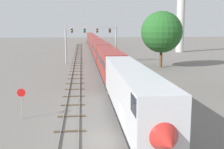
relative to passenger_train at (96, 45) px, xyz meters
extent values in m
plane|color=slate|center=(-2.00, -70.59, -2.61)|extent=(400.00, 400.00, 0.00)
cube|color=slate|center=(-0.72, -10.59, -2.53)|extent=(0.07, 200.00, 0.16)
cube|color=slate|center=(0.72, -10.59, -2.53)|extent=(0.07, 200.00, 0.16)
cube|color=#473828|center=(0.00, -72.59, -2.56)|extent=(2.60, 0.24, 0.10)
cube|color=#473828|center=(0.00, -68.59, -2.56)|extent=(2.60, 0.24, 0.10)
cube|color=#473828|center=(0.00, -64.59, -2.56)|extent=(2.60, 0.24, 0.10)
cube|color=#473828|center=(0.00, -60.59, -2.56)|extent=(2.60, 0.24, 0.10)
cube|color=#473828|center=(0.00, -56.59, -2.56)|extent=(2.60, 0.24, 0.10)
cube|color=#473828|center=(0.00, -52.59, -2.56)|extent=(2.60, 0.24, 0.10)
cube|color=#473828|center=(0.00, -48.59, -2.56)|extent=(2.60, 0.24, 0.10)
cube|color=#473828|center=(0.00, -44.59, -2.56)|extent=(2.60, 0.24, 0.10)
cube|color=#473828|center=(0.00, -40.59, -2.56)|extent=(2.60, 0.24, 0.10)
cube|color=#473828|center=(0.00, -36.59, -2.56)|extent=(2.60, 0.24, 0.10)
cube|color=#473828|center=(0.00, -32.59, -2.56)|extent=(2.60, 0.24, 0.10)
cube|color=#473828|center=(0.00, -28.59, -2.56)|extent=(2.60, 0.24, 0.10)
cube|color=#473828|center=(0.00, -24.59, -2.56)|extent=(2.60, 0.24, 0.10)
cube|color=#473828|center=(0.00, -20.59, -2.56)|extent=(2.60, 0.24, 0.10)
cube|color=#473828|center=(0.00, -16.59, -2.56)|extent=(2.60, 0.24, 0.10)
cube|color=#473828|center=(0.00, -12.59, -2.56)|extent=(2.60, 0.24, 0.10)
cube|color=#473828|center=(0.00, -8.59, -2.56)|extent=(2.60, 0.24, 0.10)
cube|color=#473828|center=(0.00, -4.59, -2.56)|extent=(2.60, 0.24, 0.10)
cube|color=#473828|center=(0.00, -0.59, -2.56)|extent=(2.60, 0.24, 0.10)
cube|color=#473828|center=(0.00, 3.41, -2.56)|extent=(2.60, 0.24, 0.10)
cube|color=#473828|center=(0.00, 7.41, -2.56)|extent=(2.60, 0.24, 0.10)
cube|color=#473828|center=(0.00, 11.41, -2.56)|extent=(2.60, 0.24, 0.10)
cube|color=#473828|center=(0.00, 15.41, -2.56)|extent=(2.60, 0.24, 0.10)
cube|color=#473828|center=(0.00, 19.41, -2.56)|extent=(2.60, 0.24, 0.10)
cube|color=#473828|center=(0.00, 23.41, -2.56)|extent=(2.60, 0.24, 0.10)
cube|color=#473828|center=(0.00, 27.41, -2.56)|extent=(2.60, 0.24, 0.10)
cube|color=#473828|center=(0.00, 31.41, -2.56)|extent=(2.60, 0.24, 0.10)
cube|color=#473828|center=(0.00, 35.41, -2.56)|extent=(2.60, 0.24, 0.10)
cube|color=#473828|center=(0.00, 39.41, -2.56)|extent=(2.60, 0.24, 0.10)
cube|color=#473828|center=(0.00, 43.41, -2.56)|extent=(2.60, 0.24, 0.10)
cube|color=#473828|center=(0.00, 47.41, -2.56)|extent=(2.60, 0.24, 0.10)
cube|color=#473828|center=(0.00, 51.41, -2.56)|extent=(2.60, 0.24, 0.10)
cube|color=#473828|center=(0.00, 55.41, -2.56)|extent=(2.60, 0.24, 0.10)
cube|color=#473828|center=(0.00, 59.41, -2.56)|extent=(2.60, 0.24, 0.10)
cube|color=#473828|center=(0.00, 63.41, -2.56)|extent=(2.60, 0.24, 0.10)
cube|color=#473828|center=(0.00, 67.41, -2.56)|extent=(2.60, 0.24, 0.10)
cube|color=#473828|center=(0.00, 71.41, -2.56)|extent=(2.60, 0.24, 0.10)
cube|color=#473828|center=(0.00, 75.41, -2.56)|extent=(2.60, 0.24, 0.10)
cube|color=#473828|center=(0.00, 79.41, -2.56)|extent=(2.60, 0.24, 0.10)
cube|color=#473828|center=(0.00, 83.41, -2.56)|extent=(2.60, 0.24, 0.10)
cube|color=#473828|center=(0.00, 87.41, -2.56)|extent=(2.60, 0.24, 0.10)
cube|color=slate|center=(-6.22, -30.59, -2.53)|extent=(0.07, 160.00, 0.16)
cube|color=slate|center=(-4.78, -30.59, -2.53)|extent=(0.07, 160.00, 0.16)
cube|color=#473828|center=(-5.50, -68.59, -2.56)|extent=(2.60, 0.24, 0.10)
cube|color=#473828|center=(-5.50, -64.59, -2.56)|extent=(2.60, 0.24, 0.10)
cube|color=#473828|center=(-5.50, -60.59, -2.56)|extent=(2.60, 0.24, 0.10)
cube|color=#473828|center=(-5.50, -56.59, -2.56)|extent=(2.60, 0.24, 0.10)
cube|color=#473828|center=(-5.50, -52.59, -2.56)|extent=(2.60, 0.24, 0.10)
cube|color=#473828|center=(-5.50, -48.59, -2.56)|extent=(2.60, 0.24, 0.10)
cube|color=#473828|center=(-5.50, -44.59, -2.56)|extent=(2.60, 0.24, 0.10)
cube|color=#473828|center=(-5.50, -40.59, -2.56)|extent=(2.60, 0.24, 0.10)
cube|color=#473828|center=(-5.50, -36.59, -2.56)|extent=(2.60, 0.24, 0.10)
cube|color=#473828|center=(-5.50, -32.59, -2.56)|extent=(2.60, 0.24, 0.10)
cube|color=#473828|center=(-5.50, -28.59, -2.56)|extent=(2.60, 0.24, 0.10)
cube|color=#473828|center=(-5.50, -24.59, -2.56)|extent=(2.60, 0.24, 0.10)
cube|color=#473828|center=(-5.50, -20.59, -2.56)|extent=(2.60, 0.24, 0.10)
cube|color=#473828|center=(-5.50, -16.59, -2.56)|extent=(2.60, 0.24, 0.10)
cube|color=#473828|center=(-5.50, -12.59, -2.56)|extent=(2.60, 0.24, 0.10)
cube|color=#473828|center=(-5.50, -8.59, -2.56)|extent=(2.60, 0.24, 0.10)
cube|color=#473828|center=(-5.50, -4.59, -2.56)|extent=(2.60, 0.24, 0.10)
cube|color=#473828|center=(-5.50, -0.59, -2.56)|extent=(2.60, 0.24, 0.10)
cube|color=#473828|center=(-5.50, 3.41, -2.56)|extent=(2.60, 0.24, 0.10)
cube|color=#473828|center=(-5.50, 7.41, -2.56)|extent=(2.60, 0.24, 0.10)
cube|color=#473828|center=(-5.50, 11.41, -2.56)|extent=(2.60, 0.24, 0.10)
cube|color=#473828|center=(-5.50, 15.41, -2.56)|extent=(2.60, 0.24, 0.10)
cube|color=#473828|center=(-5.50, 19.41, -2.56)|extent=(2.60, 0.24, 0.10)
cube|color=#473828|center=(-5.50, 23.41, -2.56)|extent=(2.60, 0.24, 0.10)
cube|color=#473828|center=(-5.50, 27.41, -2.56)|extent=(2.60, 0.24, 0.10)
cube|color=#473828|center=(-5.50, 31.41, -2.56)|extent=(2.60, 0.24, 0.10)
cube|color=#473828|center=(-5.50, 35.41, -2.56)|extent=(2.60, 0.24, 0.10)
cube|color=#473828|center=(-5.50, 39.41, -2.56)|extent=(2.60, 0.24, 0.10)
cube|color=#473828|center=(-5.50, 43.41, -2.56)|extent=(2.60, 0.24, 0.10)
cube|color=#473828|center=(-5.50, 47.41, -2.56)|extent=(2.60, 0.24, 0.10)
cube|color=silver|center=(0.00, -66.16, 0.29)|extent=(3.00, 20.86, 3.80)
cone|color=#B2231E|center=(0.00, -76.79, -0.11)|extent=(2.88, 2.60, 2.88)
cube|color=black|center=(0.00, -75.39, 1.43)|extent=(3.04, 1.80, 1.10)
cube|color=black|center=(0.00, -66.16, -2.11)|extent=(2.52, 18.77, 1.00)
cube|color=maroon|center=(0.00, -44.30, 0.29)|extent=(3.00, 20.86, 3.80)
cube|color=black|center=(0.00, -44.30, 0.69)|extent=(3.04, 19.19, 0.90)
cube|color=black|center=(0.00, -44.30, -2.11)|extent=(2.52, 18.77, 1.00)
cube|color=maroon|center=(0.00, -22.44, 0.29)|extent=(3.00, 20.86, 3.80)
cube|color=black|center=(0.00, -22.44, 0.69)|extent=(3.04, 19.19, 0.90)
cube|color=black|center=(0.00, -22.44, -2.11)|extent=(2.52, 18.77, 1.00)
cube|color=maroon|center=(0.00, -0.58, 0.29)|extent=(3.00, 20.86, 3.80)
cube|color=black|center=(0.00, -0.58, 0.69)|extent=(3.04, 19.19, 0.90)
cube|color=black|center=(0.00, -0.58, -2.11)|extent=(2.52, 18.77, 1.00)
cube|color=maroon|center=(0.00, 21.28, 0.29)|extent=(3.00, 20.86, 3.80)
cube|color=black|center=(0.00, 21.28, 0.69)|extent=(3.04, 19.19, 0.90)
cube|color=black|center=(0.00, 21.28, -2.11)|extent=(2.52, 18.77, 1.00)
cube|color=maroon|center=(0.00, 43.14, 0.29)|extent=(3.00, 20.86, 3.80)
cube|color=black|center=(0.00, 43.14, 0.69)|extent=(3.04, 19.19, 0.90)
cube|color=black|center=(0.00, 43.14, -2.11)|extent=(2.52, 18.77, 1.00)
cube|color=maroon|center=(0.00, 65.01, 0.29)|extent=(3.00, 20.86, 3.80)
cube|color=black|center=(0.00, 65.01, 0.69)|extent=(3.04, 19.19, 0.90)
cube|color=black|center=(0.00, 65.01, -2.11)|extent=(2.52, 18.77, 1.00)
cylinder|color=#999BA0|center=(-8.00, -24.44, 1.77)|extent=(0.36, 0.36, 8.76)
cylinder|color=#999BA0|center=(3.50, -24.44, 1.77)|extent=(0.36, 0.36, 8.76)
cube|color=#999BA0|center=(-2.25, -24.44, 5.55)|extent=(12.10, 0.36, 0.50)
cube|color=black|center=(-6.56, -24.39, 4.85)|extent=(0.44, 0.32, 0.90)
sphere|color=yellow|center=(-6.56, -24.58, 4.85)|extent=(0.28, 0.28, 0.28)
cube|color=black|center=(-3.69, -24.39, 4.85)|extent=(0.44, 0.32, 0.90)
sphere|color=green|center=(-3.69, -24.58, 4.85)|extent=(0.28, 0.28, 0.28)
cube|color=black|center=(-0.81, -24.39, 4.85)|extent=(0.44, 0.32, 0.90)
sphere|color=yellow|center=(-0.81, -24.58, 4.85)|extent=(0.28, 0.28, 0.28)
cube|color=black|center=(2.06, -24.39, 4.85)|extent=(0.44, 0.32, 0.90)
sphere|color=red|center=(2.06, -24.58, 4.85)|extent=(0.28, 0.28, 0.28)
cylinder|color=beige|center=(27.72, 1.75, 7.94)|extent=(2.60, 2.60, 21.10)
cylinder|color=gray|center=(-10.00, -64.77, -1.51)|extent=(0.08, 0.08, 2.20)
cylinder|color=red|center=(-10.00, -64.79, -0.11)|extent=(0.76, 0.03, 0.76)
cylinder|color=brown|center=(11.90, -32.83, -0.44)|extent=(0.56, 0.56, 4.34)
sphere|color=#235B23|center=(11.90, -32.83, 4.69)|extent=(8.48, 8.48, 8.48)
camera|label=1|loc=(-4.42, -91.43, 5.92)|focal=46.65mm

